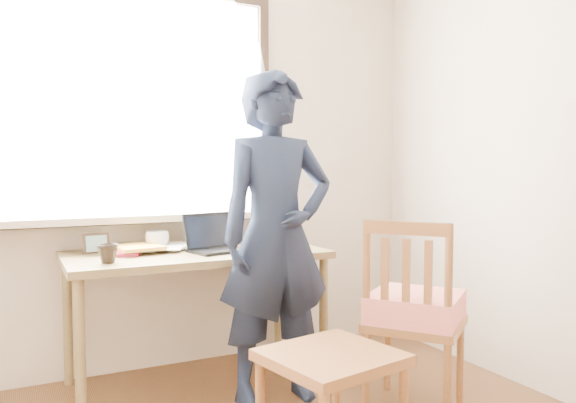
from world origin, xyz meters
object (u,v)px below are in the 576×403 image
desk (196,265)px  side_chair (415,311)px  laptop (215,242)px  work_chair (331,371)px  mug_white (157,240)px  mug_dark (108,254)px  person (276,237)px

desk → side_chair: bearing=-43.8°
desk → laptop: 0.17m
side_chair → work_chair: bearing=-155.2°
mug_white → work_chair: bearing=-74.0°
work_chair → mug_dark: bearing=126.1°
mug_dark → work_chair: (0.70, -0.96, -0.39)m
mug_white → mug_dark: (-0.33, -0.35, -0.01)m
laptop → work_chair: bearing=-84.8°
desk → work_chair: size_ratio=2.52×
mug_white → person: size_ratio=0.08×
mug_white → side_chair: bearing=-43.7°
laptop → person: 0.43m
laptop → side_chair: side_chair is taller
person → mug_white: bearing=131.3°
laptop → side_chair: bearing=-46.0°
laptop → mug_dark: size_ratio=3.59×
side_chair → person: 0.79m
side_chair → person: (-0.56, 0.44, 0.35)m
laptop → work_chair: laptop is taller
side_chair → person: size_ratio=0.56×
desk → person: bearing=-52.0°
desk → side_chair: side_chair is taller
side_chair → laptop: bearing=134.0°
mug_white → side_chair: size_ratio=0.14×
work_chair → desk: bearing=99.8°
laptop → mug_dark: 0.62m
mug_dark → side_chair: 1.55m
desk → person: person is taller
mug_white → laptop: bearing=-36.1°
side_chair → mug_dark: bearing=154.5°
desk → laptop: size_ratio=3.91×
laptop → mug_white: 0.34m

